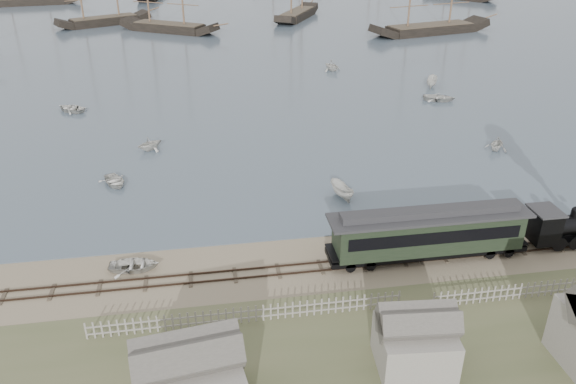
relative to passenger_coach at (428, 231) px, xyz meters
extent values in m
plane|color=gray|center=(-6.66, 2.00, -2.19)|extent=(600.00, 600.00, 0.00)
cube|color=#32241B|center=(-6.66, -0.50, -2.09)|extent=(120.00, 0.08, 0.12)
cube|color=#32241B|center=(-6.66, 0.50, -2.09)|extent=(120.00, 0.08, 0.12)
cube|color=#3D3127|center=(-6.66, 0.00, -2.16)|extent=(120.00, 1.80, 0.06)
cube|color=black|center=(11.40, 0.00, -1.48)|extent=(6.77, 1.99, 0.25)
cylinder|color=black|center=(11.00, 0.00, -0.49)|extent=(4.18, 1.49, 1.49)
cube|color=black|center=(8.81, 0.00, -0.29)|extent=(1.79, 2.19, 2.29)
cube|color=#2F2E31|center=(8.81, 0.00, 0.91)|extent=(1.99, 2.39, 0.12)
sphere|color=black|center=(11.20, 0.00, 0.68)|extent=(0.64, 0.64, 0.64)
cube|color=black|center=(0.00, 0.00, -1.47)|extent=(14.30, 2.35, 0.36)
cube|color=black|center=(0.00, 0.00, -0.04)|extent=(13.28, 2.55, 2.55)
cube|color=black|center=(0.00, -1.30, 0.22)|extent=(12.25, 0.06, 0.92)
cube|color=black|center=(0.00, 1.30, 0.22)|extent=(12.25, 0.06, 0.92)
cube|color=#2F2E31|center=(0.00, 0.00, 1.29)|extent=(14.30, 2.76, 0.18)
cube|color=#2F2E31|center=(0.00, 0.00, 1.59)|extent=(12.76, 1.23, 0.46)
imported|color=silver|center=(-20.51, 1.84, -1.84)|extent=(2.66, 3.57, 0.71)
imported|color=silver|center=(-23.35, 15.76, -1.79)|extent=(4.00, 3.52, 0.69)
imported|color=silver|center=(-20.61, 23.58, -1.41)|extent=(3.50, 3.60, 1.45)
imported|color=silver|center=(-3.68, 10.06, -1.52)|extent=(3.37, 2.03, 1.22)
imported|color=silver|center=(15.50, 34.56, -1.71)|extent=(4.27, 4.90, 0.85)
imported|color=silver|center=(14.75, 17.83, -1.43)|extent=(3.53, 3.51, 1.41)
imported|color=silver|center=(17.00, 40.80, -1.44)|extent=(3.76, 2.86, 1.37)
imported|color=silver|center=(-30.97, 37.82, -1.73)|extent=(4.53, 4.76, 0.80)
imported|color=silver|center=(5.18, 51.44, -1.29)|extent=(4.07, 3.86, 1.68)
camera|label=1|loc=(-15.15, -31.82, 20.29)|focal=35.00mm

